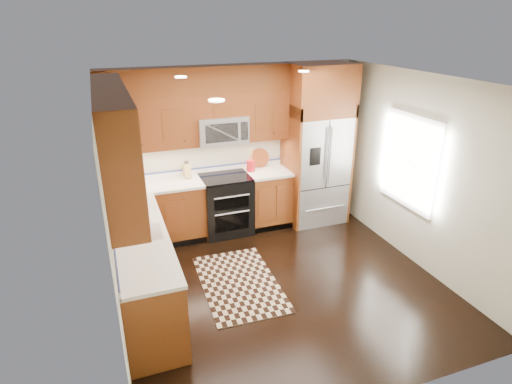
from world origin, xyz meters
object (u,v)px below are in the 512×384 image
object	(u,v)px
rug	(239,283)
utensil_crock	(251,163)
range	(226,205)
knife_block	(187,171)
refrigerator	(317,145)

from	to	relation	value
rug	utensil_crock	size ratio (longest dim) A/B	4.17
range	knife_block	distance (m)	0.83
range	refrigerator	world-z (taller)	refrigerator
knife_block	utensil_crock	world-z (taller)	utensil_crock
refrigerator	utensil_crock	distance (m)	1.12
rug	refrigerator	bearing A→B (deg)	40.46
refrigerator	utensil_crock	size ratio (longest dim) A/B	6.82
utensil_crock	range	bearing A→B (deg)	-165.01
utensil_crock	knife_block	bearing A→B (deg)	177.12
range	refrigerator	size ratio (longest dim) A/B	0.36
knife_block	utensil_crock	xyz separation A→B (m)	(1.02, -0.05, 0.02)
refrigerator	rug	bearing A→B (deg)	-141.59
refrigerator	knife_block	world-z (taller)	refrigerator
rug	utensil_crock	distance (m)	2.06
range	utensil_crock	xyz separation A→B (m)	(0.47, 0.12, 0.60)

